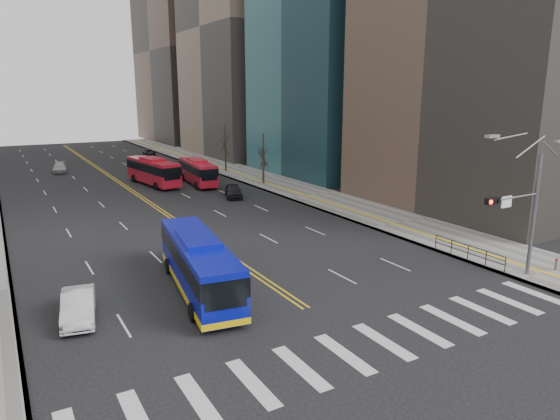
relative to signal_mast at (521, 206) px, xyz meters
name	(u,v)px	position (x,y,z in m)	size (l,w,h in m)	color
ground	(364,347)	(-13.77, -2.00, -4.86)	(220.00, 220.00, 0.00)	black
sidewalk_right	(256,177)	(3.73, 43.00, -4.78)	(7.00, 130.00, 0.15)	slate
crosswalk	(364,347)	(-13.77, -2.00, -4.85)	(26.70, 4.00, 0.01)	silver
centerline	(112,178)	(-13.77, 53.00, -4.85)	(0.55, 100.00, 0.01)	gold
office_towers	(82,9)	(-13.64, 66.51, 19.07)	(83.00, 134.00, 58.00)	#959597
signal_mast	(521,206)	(0.00, 0.00, 0.00)	(5.37, 0.37, 9.39)	slate
pedestrian_railing	(468,250)	(0.53, 4.00, -4.03)	(0.06, 6.06, 1.02)	black
street_trees	(78,165)	(-20.94, 32.55, 0.02)	(35.20, 47.20, 7.60)	#2D231B
blue_bus	(199,263)	(-18.01, 8.30, -3.03)	(4.24, 12.19, 3.48)	#0A12A4
red_bus_near	(198,170)	(-5.16, 42.19, -3.04)	(3.28, 10.37, 3.26)	red
red_bus_far	(153,170)	(-10.27, 44.70, -2.89)	(4.06, 11.37, 3.53)	red
car_white	(78,306)	(-24.93, 7.86, -4.09)	(1.61, 4.63, 1.53)	silver
car_dark_mid	(233,191)	(-4.66, 32.38, -4.10)	(1.79, 4.44, 1.51)	black
car_silver	(60,168)	(-19.49, 61.89, -4.16)	(1.95, 4.81, 1.40)	#A6A5AA
car_dark_far	(149,153)	(-2.33, 75.26, -4.29)	(1.89, 4.09, 1.14)	black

